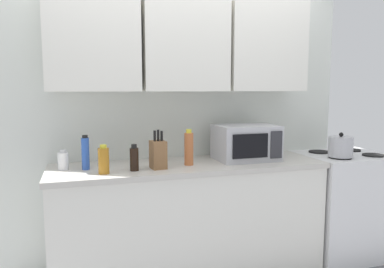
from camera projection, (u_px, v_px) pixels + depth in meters
wall_back_with_cabinets at (181, 76)px, 2.97m from camera, size 2.95×0.38×2.60m
counter_run at (189, 220)px, 2.89m from camera, size 2.08×0.63×0.90m
stove_range at (343, 204)px, 3.29m from camera, size 0.76×0.64×0.91m
kettle at (341, 147)px, 3.04m from camera, size 0.20×0.20×0.20m
microwave at (246, 142)px, 2.97m from camera, size 0.48×0.37×0.28m
knife_block at (158, 154)px, 2.64m from camera, size 0.11×0.13×0.28m
bottle_white_jar at (63, 161)px, 2.61m from camera, size 0.07×0.07×0.14m
bottle_amber_vinegar at (104, 160)px, 2.48m from camera, size 0.07×0.07×0.20m
bottle_spice_jar at (189, 148)px, 2.76m from camera, size 0.07×0.07×0.27m
bottle_soy_dark at (134, 159)px, 2.57m from camera, size 0.06×0.06×0.19m
bottle_blue_cleaner at (85, 153)px, 2.61m from camera, size 0.05×0.05×0.25m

